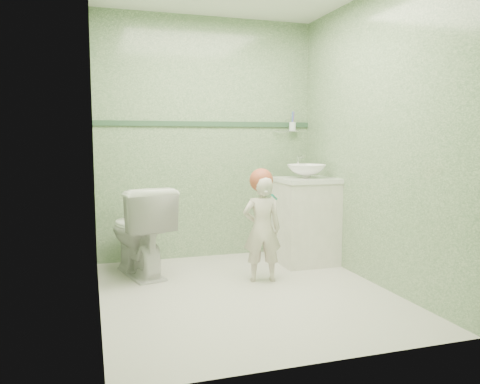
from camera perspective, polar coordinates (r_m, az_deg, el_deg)
name	(u,v)px	position (r m, az deg, el deg)	size (l,w,h in m)	color
ground	(246,293)	(3.84, 0.69, -11.89)	(2.50, 2.50, 0.00)	beige
room_shell	(246,139)	(3.65, 0.71, 6.32)	(2.50, 2.54, 2.40)	#688C64
trim_stripe	(207,124)	(4.84, -3.91, 8.09)	(2.20, 0.02, 0.05)	#31533A
vanity	(306,222)	(4.68, 7.83, -3.57)	(0.52, 0.50, 0.80)	white
counter	(306,180)	(4.63, 7.91, 1.43)	(0.54, 0.52, 0.04)	white
basin	(306,171)	(4.62, 7.92, 2.47)	(0.37, 0.37, 0.13)	white
faucet	(299,162)	(4.78, 6.99, 3.57)	(0.03, 0.13, 0.18)	silver
cup_holder	(292,126)	(5.07, 6.19, 7.77)	(0.26, 0.07, 0.21)	silver
toilet	(139,231)	(4.32, -11.92, -4.53)	(0.44, 0.78, 0.79)	white
toddler	(262,229)	(4.04, 2.64, -4.43)	(0.33, 0.21, 0.89)	beige
hair_cap	(261,180)	(4.01, 2.55, 1.42)	(0.20, 0.20, 0.20)	#A64B31
teal_toothbrush	(273,196)	(3.88, 4.01, -0.53)	(0.11, 0.14, 0.08)	#13856F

